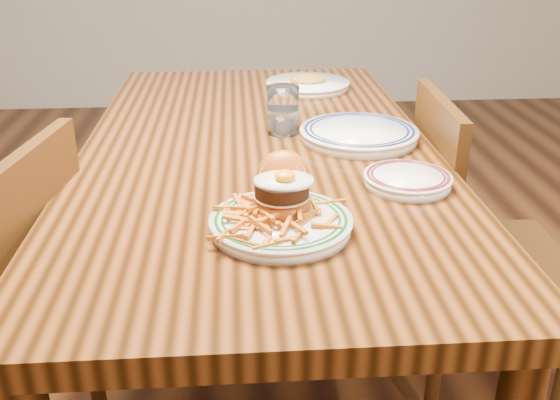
{
  "coord_description": "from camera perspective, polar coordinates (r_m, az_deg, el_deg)",
  "views": [
    {
      "loc": [
        -0.05,
        -1.45,
        1.26
      ],
      "look_at": [
        0.02,
        -0.47,
        0.81
      ],
      "focal_mm": 40.0,
      "sensor_mm": 36.0,
      "label": 1
    }
  ],
  "objects": [
    {
      "name": "far_plate",
      "position": [
        2.04,
        2.55,
        10.54
      ],
      "size": [
        0.27,
        0.27,
        0.05
      ],
      "rotation": [
        0.0,
        0.0,
        -0.43
      ],
      "color": "white",
      "rests_on": "table"
    },
    {
      "name": "chair_right",
      "position": [
        1.75,
        16.87,
        -3.83
      ],
      "size": [
        0.42,
        0.42,
        0.86
      ],
      "rotation": [
        0.0,
        0.0,
        3.09
      ],
      "color": "#40220D",
      "rests_on": "floor"
    },
    {
      "name": "side_plate",
      "position": [
        1.31,
        11.59,
        1.89
      ],
      "size": [
        0.18,
        0.19,
        0.03
      ],
      "rotation": [
        0.0,
        0.0,
        -0.34
      ],
      "color": "white",
      "rests_on": "table"
    },
    {
      "name": "main_plate",
      "position": [
        1.11,
        0.13,
        -0.92
      ],
      "size": [
        0.25,
        0.27,
        0.12
      ],
      "rotation": [
        0.0,
        0.0,
        -0.12
      ],
      "color": "white",
      "rests_on": "table"
    },
    {
      "name": "floor",
      "position": [
        1.92,
        -1.67,
        -16.49
      ],
      "size": [
        6.0,
        6.0,
        0.0
      ],
      "primitive_type": "plane",
      "color": "black",
      "rests_on": "ground"
    },
    {
      "name": "table",
      "position": [
        1.57,
        -1.96,
        2.09
      ],
      "size": [
        0.85,
        1.6,
        0.75
      ],
      "color": "black",
      "rests_on": "floor"
    },
    {
      "name": "chair_left",
      "position": [
        1.47,
        -24.03,
        -10.75
      ],
      "size": [
        0.46,
        0.46,
        0.87
      ],
      "rotation": [
        0.0,
        0.0,
        -0.15
      ],
      "color": "#40220D",
      "rests_on": "floor"
    },
    {
      "name": "rear_plate",
      "position": [
        1.57,
        7.23,
        6.07
      ],
      "size": [
        0.29,
        0.29,
        0.03
      ],
      "rotation": [
        0.0,
        0.0,
        -0.23
      ],
      "color": "white",
      "rests_on": "table"
    },
    {
      "name": "water_glass",
      "position": [
        1.6,
        0.27,
        7.98
      ],
      "size": [
        0.08,
        0.08,
        0.12
      ],
      "color": "white",
      "rests_on": "table"
    }
  ]
}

